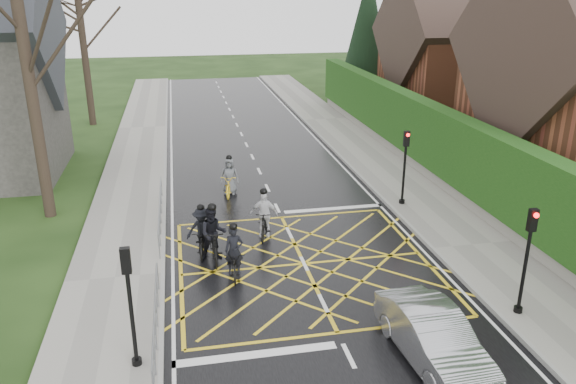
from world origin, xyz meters
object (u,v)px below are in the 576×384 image
object	(u,v)px
car	(433,337)
cyclist_lead	(230,181)
cyclist_front	(264,219)
cyclist_rear	(235,258)
cyclist_back	(214,239)
cyclist_mid	(202,235)

from	to	relation	value
car	cyclist_lead	bearing A→B (deg)	102.01
car	cyclist_front	bearing A→B (deg)	105.73
cyclist_rear	cyclist_back	size ratio (longest dim) A/B	0.92
cyclist_lead	car	world-z (taller)	cyclist_lead
cyclist_rear	car	size ratio (longest dim) A/B	0.46
cyclist_rear	cyclist_mid	xyz separation A→B (m)	(-0.91, 1.79, 0.07)
cyclist_back	car	distance (m)	8.03
cyclist_back	cyclist_mid	bearing A→B (deg)	118.50
cyclist_mid	car	world-z (taller)	cyclist_mid
cyclist_rear	cyclist_front	distance (m)	3.00
cyclist_rear	cyclist_front	xyz separation A→B (m)	(1.37, 2.67, 0.11)
cyclist_rear	cyclist_lead	xyz separation A→B (m)	(0.58, 7.34, 0.05)
cyclist_front	cyclist_lead	bearing A→B (deg)	114.51
cyclist_lead	cyclist_front	bearing A→B (deg)	-67.50
cyclist_mid	car	xyz separation A→B (m)	(5.14, -7.06, 0.02)
cyclist_mid	cyclist_front	bearing A→B (deg)	26.05
cyclist_mid	cyclist_lead	size ratio (longest dim) A/B	0.96
cyclist_rear	cyclist_lead	size ratio (longest dim) A/B	0.96
cyclist_back	cyclist_lead	distance (m)	6.28
cyclist_rear	cyclist_mid	bearing A→B (deg)	121.83
cyclist_front	cyclist_rear	bearing A→B (deg)	-102.10
cyclist_back	car	size ratio (longest dim) A/B	0.50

